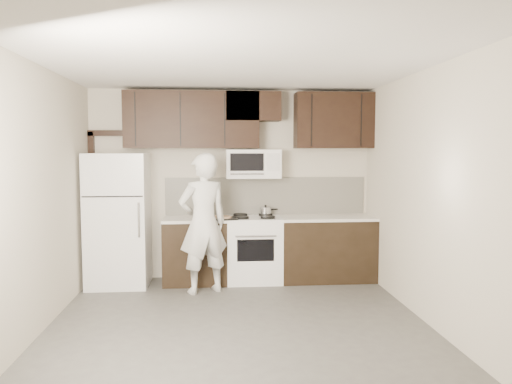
{
  "coord_description": "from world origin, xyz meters",
  "views": [
    {
      "loc": [
        -0.25,
        -4.95,
        1.84
      ],
      "look_at": [
        0.24,
        0.9,
        1.35
      ],
      "focal_mm": 35.0,
      "sensor_mm": 36.0,
      "label": 1
    }
  ],
  "objects": [
    {
      "name": "floor",
      "position": [
        0.0,
        0.0,
        0.0
      ],
      "size": [
        4.5,
        4.5,
        0.0
      ],
      "primitive_type": "plane",
      "color": "#4A4845",
      "rests_on": "ground"
    },
    {
      "name": "back_wall",
      "position": [
        0.0,
        2.25,
        1.35
      ],
      "size": [
        4.0,
        0.0,
        4.0
      ],
      "primitive_type": "plane",
      "rotation": [
        1.57,
        0.0,
        0.0
      ],
      "color": "beige",
      "rests_on": "ground"
    },
    {
      "name": "ceiling",
      "position": [
        0.0,
        0.0,
        2.7
      ],
      "size": [
        4.5,
        4.5,
        0.0
      ],
      "primitive_type": "plane",
      "rotation": [
        3.14,
        0.0,
        0.0
      ],
      "color": "white",
      "rests_on": "back_wall"
    },
    {
      "name": "counter_run",
      "position": [
        0.6,
        1.94,
        0.46
      ],
      "size": [
        2.95,
        0.64,
        0.91
      ],
      "color": "black",
      "rests_on": "floor"
    },
    {
      "name": "stove",
      "position": [
        0.3,
        1.94,
        0.46
      ],
      "size": [
        0.76,
        0.66,
        0.94
      ],
      "color": "white",
      "rests_on": "floor"
    },
    {
      "name": "backsplash",
      "position": [
        0.5,
        2.24,
        1.18
      ],
      "size": [
        2.9,
        0.02,
        0.54
      ],
      "primitive_type": "cube",
      "color": "silver",
      "rests_on": "counter_run"
    },
    {
      "name": "upper_cabinets",
      "position": [
        0.21,
        2.08,
        2.28
      ],
      "size": [
        3.48,
        0.35,
        0.78
      ],
      "color": "black",
      "rests_on": "back_wall"
    },
    {
      "name": "microwave",
      "position": [
        0.3,
        2.06,
        1.65
      ],
      "size": [
        0.76,
        0.42,
        0.4
      ],
      "color": "white",
      "rests_on": "upper_cabinets"
    },
    {
      "name": "refrigerator",
      "position": [
        -1.55,
        1.89,
        0.9
      ],
      "size": [
        0.8,
        0.76,
        1.8
      ],
      "color": "white",
      "rests_on": "floor"
    },
    {
      "name": "door_trim",
      "position": [
        -1.92,
        2.21,
        1.25
      ],
      "size": [
        0.5,
        0.08,
        2.12
      ],
      "color": "black",
      "rests_on": "floor"
    },
    {
      "name": "saucepan",
      "position": [
        0.48,
        2.09,
        0.97
      ],
      "size": [
        0.27,
        0.17,
        0.16
      ],
      "color": "silver",
      "rests_on": "stove"
    },
    {
      "name": "baking_tray",
      "position": [
        -0.15,
        1.76,
        0.92
      ],
      "size": [
        0.44,
        0.36,
        0.02
      ],
      "primitive_type": "cube",
      "rotation": [
        0.0,
        0.0,
        0.15
      ],
      "color": "black",
      "rests_on": "counter_run"
    },
    {
      "name": "pizza",
      "position": [
        -0.15,
        1.76,
        0.94
      ],
      "size": [
        0.31,
        0.31,
        0.02
      ],
      "primitive_type": "cylinder",
      "rotation": [
        0.0,
        0.0,
        0.15
      ],
      "color": "#CEAF8A",
      "rests_on": "baking_tray"
    },
    {
      "name": "person",
      "position": [
        -0.39,
        1.44,
        0.9
      ],
      "size": [
        0.78,
        0.66,
        1.81
      ],
      "primitive_type": "imported",
      "rotation": [
        0.0,
        0.0,
        3.55
      ],
      "color": "white",
      "rests_on": "floor"
    }
  ]
}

